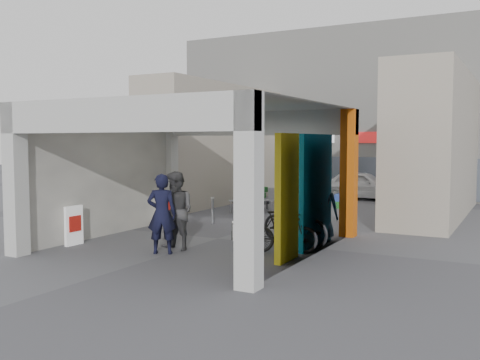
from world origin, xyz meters
The scene contains 21 objects.
ground centered at (0.00, 0.00, 0.00)m, with size 90.00×90.00×0.00m, color #525357.
arcade_canopy centered at (0.54, -0.82, 2.30)m, with size 6.40×6.45×6.40m.
far_building centered at (0.00, 13.99, 3.99)m, with size 18.00×4.08×8.00m.
plaza_bldg_left centered at (-4.50, 7.50, 2.50)m, with size 2.00×9.00×5.00m, color #A29986.
plaza_bldg_right centered at (4.50, 7.50, 2.50)m, with size 2.00×9.00×5.00m, color #A29986.
bollard_left centered at (-1.49, 2.20, 0.41)m, with size 0.09×0.09×0.82m, color #93959B.
bollard_center centered at (-0.12, 2.59, 0.43)m, with size 0.09×0.09×0.85m, color #93959B.
bollard_right centered at (1.48, 2.60, 0.43)m, with size 0.09×0.09×0.86m, color #93959B.
advert_board_near centered at (-2.75, -2.50, 0.51)m, with size 0.12×0.55×1.00m.
advert_board_far centered at (-2.75, 1.40, 0.51)m, with size 0.11×0.55×1.00m.
cafe_set centered at (-1.61, 5.35, 0.32)m, with size 1.48×1.19×0.89m.
produce_stand centered at (-2.07, 6.07, 0.34)m, with size 1.30×0.70×0.86m.
crate_stack centered at (0.96, 7.87, 0.28)m, with size 0.46×0.36×0.56m.
border_collie centered at (0.60, 0.02, 0.27)m, with size 0.25×0.48×0.67m.
man_with_dog centered at (-0.17, -2.28, 0.94)m, with size 0.68×0.45×1.88m, color black.
man_back_turned centered at (-0.09, -1.79, 0.95)m, with size 0.92×0.72×1.90m, color #424245.
man_elderly centered at (2.55, 1.09, 0.89)m, with size 0.87×0.56×1.77m, color #5E93B8.
man_crates centered at (-0.86, 6.53, 0.83)m, with size 0.98×0.41×1.67m, color black.
bicycle_front centered at (2.13, 0.26, 0.54)m, with size 0.72×2.07×1.09m, color black.
bicycle_rear centered at (2.30, -0.93, 0.50)m, with size 0.47×1.66×1.00m, color black.
white_van centered at (0.78, 11.50, 0.65)m, with size 1.52×3.79×1.29m, color white.
Camera 1 is at (7.27, -12.30, 2.63)m, focal length 40.00 mm.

